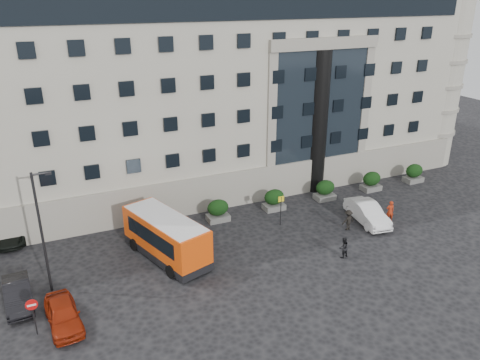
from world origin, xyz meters
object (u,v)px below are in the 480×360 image
(hedge_f, at_px, (414,173))
(parked_car_a, at_px, (63,314))
(minibus, at_px, (166,236))
(hedge_d, at_px, (325,190))
(hedge_e, at_px, (371,181))
(hedge_c, at_px, (274,200))
(hedge_b, at_px, (218,210))
(pedestrian_b, at_px, (343,247))
(no_entry_sign, at_px, (33,310))
(white_taxi, at_px, (367,213))
(street_lamp, at_px, (42,229))
(parked_car_b, at_px, (18,294))
(parked_car_d, at_px, (10,232))
(pedestrian_a, at_px, (390,211))
(bus_stop_sign, at_px, (281,206))
(hedge_a, at_px, (156,222))
(pedestrian_c, at_px, (348,220))

(hedge_f, distance_m, parked_car_a, 34.63)
(minibus, bearing_deg, hedge_d, -4.11)
(hedge_e, bearing_deg, hedge_c, 180.00)
(hedge_b, height_order, hedge_c, same)
(parked_car_a, height_order, pedestrian_b, pedestrian_b)
(no_entry_sign, height_order, white_taxi, no_entry_sign)
(no_entry_sign, xyz_separation_m, white_taxi, (25.21, 3.64, -0.82))
(hedge_f, relative_size, street_lamp, 0.23)
(parked_car_a, relative_size, parked_car_b, 0.98)
(hedge_c, distance_m, street_lamp, 19.27)
(parked_car_d, xyz_separation_m, pedestrian_a, (28.41, -9.22, 0.24))
(hedge_b, relative_size, parked_car_d, 0.39)
(no_entry_sign, bearing_deg, minibus, 29.71)
(white_taxi, height_order, pedestrian_b, white_taxi)
(hedge_c, distance_m, no_entry_sign, 21.33)
(bus_stop_sign, bearing_deg, white_taxi, -19.69)
(hedge_f, xyz_separation_m, no_entry_sign, (-35.00, -8.84, 0.72))
(hedge_c, bearing_deg, bus_stop_sign, -107.82)
(bus_stop_sign, height_order, minibus, minibus)
(hedge_b, relative_size, bus_stop_sign, 0.73)
(hedge_c, distance_m, pedestrian_b, 9.00)
(parked_car_a, bearing_deg, parked_car_b, 121.12)
(minibus, height_order, parked_car_a, minibus)
(white_taxi, bearing_deg, hedge_a, 170.24)
(street_lamp, relative_size, parked_car_b, 1.86)
(hedge_b, relative_size, pedestrian_a, 1.02)
(hedge_a, bearing_deg, hedge_c, 0.00)
(parked_car_b, height_order, white_taxi, white_taxi)
(hedge_b, height_order, hedge_e, same)
(bus_stop_sign, distance_m, pedestrian_b, 6.46)
(hedge_b, distance_m, minibus, 6.67)
(hedge_d, relative_size, pedestrian_a, 1.02)
(bus_stop_sign, bearing_deg, no_entry_sign, -161.92)
(street_lamp, xyz_separation_m, parked_car_a, (0.39, -3.78, -3.65))
(parked_car_b, relative_size, pedestrian_b, 2.76)
(street_lamp, bearing_deg, parked_car_d, 106.82)
(hedge_e, relative_size, parked_car_a, 0.44)
(bus_stop_sign, bearing_deg, pedestrian_a, -19.69)
(hedge_a, xyz_separation_m, hedge_d, (15.60, 0.00, 0.00))
(bus_stop_sign, height_order, pedestrian_b, bus_stop_sign)
(hedge_b, xyz_separation_m, pedestrian_b, (5.97, -8.97, -0.15))
(hedge_f, relative_size, parked_car_a, 0.44)
(hedge_c, distance_m, minibus, 11.30)
(parked_car_d, bearing_deg, hedge_f, -4.59)
(hedge_b, xyz_separation_m, minibus, (-5.41, -3.82, 0.78))
(pedestrian_b, relative_size, pedestrian_c, 0.92)
(hedge_a, bearing_deg, parked_car_d, 162.04)
(hedge_e, bearing_deg, parked_car_a, -163.16)
(hedge_a, xyz_separation_m, street_lamp, (-7.94, -4.80, 3.44))
(hedge_b, relative_size, pedestrian_b, 1.18)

